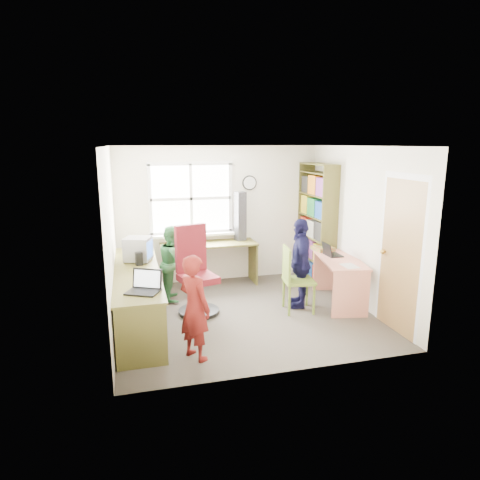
{
  "coord_description": "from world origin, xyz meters",
  "views": [
    {
      "loc": [
        -1.56,
        -5.66,
        2.44
      ],
      "look_at": [
        0.0,
        0.25,
        1.05
      ],
      "focal_mm": 32.0,
      "sensor_mm": 36.0,
      "label": 1
    }
  ],
  "objects_px": {
    "laptop_left": "(145,286)",
    "potted_plant": "(193,234)",
    "right_desk": "(340,271)",
    "cd_tower": "(240,216)",
    "bookshelf": "(316,226)",
    "person_navy": "(300,263)",
    "crt_monitor": "(138,249)",
    "person_red": "(195,307)",
    "laptop_right": "(331,253)",
    "swivel_chair": "(195,276)",
    "wooden_chair": "(294,277)",
    "person_green": "(174,263)",
    "l_desk": "(154,299)"
  },
  "relations": [
    {
      "from": "laptop_right",
      "to": "potted_plant",
      "type": "height_order",
      "value": "potted_plant"
    },
    {
      "from": "cd_tower",
      "to": "person_navy",
      "type": "bearing_deg",
      "value": -86.41
    },
    {
      "from": "bookshelf",
      "to": "person_green",
      "type": "height_order",
      "value": "bookshelf"
    },
    {
      "from": "crt_monitor",
      "to": "laptop_right",
      "type": "distance_m",
      "value": 2.96
    },
    {
      "from": "swivel_chair",
      "to": "laptop_left",
      "type": "xyz_separation_m",
      "value": [
        -0.76,
        -1.07,
        0.26
      ]
    },
    {
      "from": "laptop_right",
      "to": "l_desk",
      "type": "bearing_deg",
      "value": 100.89
    },
    {
      "from": "wooden_chair",
      "to": "laptop_right",
      "type": "height_order",
      "value": "wooden_chair"
    },
    {
      "from": "crt_monitor",
      "to": "person_red",
      "type": "relative_size",
      "value": 0.36
    },
    {
      "from": "crt_monitor",
      "to": "laptop_left",
      "type": "relative_size",
      "value": 0.97
    },
    {
      "from": "wooden_chair",
      "to": "person_navy",
      "type": "bearing_deg",
      "value": 55.18
    },
    {
      "from": "wooden_chair",
      "to": "person_green",
      "type": "xyz_separation_m",
      "value": [
        -1.65,
        0.97,
        0.06
      ]
    },
    {
      "from": "right_desk",
      "to": "cd_tower",
      "type": "bearing_deg",
      "value": 140.65
    },
    {
      "from": "person_green",
      "to": "person_navy",
      "type": "xyz_separation_m",
      "value": [
        1.81,
        -0.79,
        0.08
      ]
    },
    {
      "from": "potted_plant",
      "to": "person_red",
      "type": "bearing_deg",
      "value": -98.34
    },
    {
      "from": "swivel_chair",
      "to": "person_red",
      "type": "distance_m",
      "value": 1.41
    },
    {
      "from": "l_desk",
      "to": "bookshelf",
      "type": "height_order",
      "value": "bookshelf"
    },
    {
      "from": "swivel_chair",
      "to": "person_green",
      "type": "relative_size",
      "value": 1.08
    },
    {
      "from": "l_desk",
      "to": "right_desk",
      "type": "bearing_deg",
      "value": 6.72
    },
    {
      "from": "l_desk",
      "to": "person_red",
      "type": "height_order",
      "value": "person_red"
    },
    {
      "from": "laptop_right",
      "to": "cd_tower",
      "type": "distance_m",
      "value": 1.75
    },
    {
      "from": "wooden_chair",
      "to": "laptop_left",
      "type": "bearing_deg",
      "value": -153.92
    },
    {
      "from": "person_navy",
      "to": "person_red",
      "type": "bearing_deg",
      "value": -40.88
    },
    {
      "from": "bookshelf",
      "to": "cd_tower",
      "type": "height_order",
      "value": "bookshelf"
    },
    {
      "from": "crt_monitor",
      "to": "person_red",
      "type": "bearing_deg",
      "value": -52.22
    },
    {
      "from": "bookshelf",
      "to": "crt_monitor",
      "type": "distance_m",
      "value": 3.17
    },
    {
      "from": "swivel_chair",
      "to": "person_red",
      "type": "relative_size",
      "value": 1.04
    },
    {
      "from": "wooden_chair",
      "to": "person_navy",
      "type": "relative_size",
      "value": 0.72
    },
    {
      "from": "swivel_chair",
      "to": "person_navy",
      "type": "height_order",
      "value": "person_navy"
    },
    {
      "from": "right_desk",
      "to": "potted_plant",
      "type": "xyz_separation_m",
      "value": [
        -2.05,
        1.45,
        0.39
      ]
    },
    {
      "from": "wooden_chair",
      "to": "crt_monitor",
      "type": "relative_size",
      "value": 2.2
    },
    {
      "from": "person_navy",
      "to": "cd_tower",
      "type": "bearing_deg",
      "value": -143.93
    },
    {
      "from": "person_red",
      "to": "potted_plant",
      "type": "bearing_deg",
      "value": -41.56
    },
    {
      "from": "crt_monitor",
      "to": "laptop_left",
      "type": "distance_m",
      "value": 1.37
    },
    {
      "from": "right_desk",
      "to": "laptop_right",
      "type": "xyz_separation_m",
      "value": [
        -0.06,
        0.21,
        0.24
      ]
    },
    {
      "from": "swivel_chair",
      "to": "person_green",
      "type": "distance_m",
      "value": 0.67
    },
    {
      "from": "swivel_chair",
      "to": "person_navy",
      "type": "distance_m",
      "value": 1.58
    },
    {
      "from": "cd_tower",
      "to": "l_desk",
      "type": "bearing_deg",
      "value": -150.05
    },
    {
      "from": "l_desk",
      "to": "crt_monitor",
      "type": "distance_m",
      "value": 0.98
    },
    {
      "from": "laptop_left",
      "to": "crt_monitor",
      "type": "bearing_deg",
      "value": 117.55
    },
    {
      "from": "laptop_right",
      "to": "laptop_left",
      "type": "bearing_deg",
      "value": 109.98
    },
    {
      "from": "person_green",
      "to": "bookshelf",
      "type": "bearing_deg",
      "value": -76.52
    },
    {
      "from": "swivel_chair",
      "to": "bookshelf",
      "type": "bearing_deg",
      "value": 6.19
    },
    {
      "from": "bookshelf",
      "to": "person_green",
      "type": "xyz_separation_m",
      "value": [
        -2.57,
        -0.3,
        -0.41
      ]
    },
    {
      "from": "right_desk",
      "to": "person_navy",
      "type": "bearing_deg",
      "value": -172.34
    },
    {
      "from": "right_desk",
      "to": "wooden_chair",
      "type": "xyz_separation_m",
      "value": [
        -0.8,
        -0.13,
        0.01
      ]
    },
    {
      "from": "laptop_left",
      "to": "laptop_right",
      "type": "xyz_separation_m",
      "value": [
        2.9,
        1.06,
        -0.05
      ]
    },
    {
      "from": "bookshelf",
      "to": "potted_plant",
      "type": "bearing_deg",
      "value": 171.6
    },
    {
      "from": "laptop_left",
      "to": "potted_plant",
      "type": "distance_m",
      "value": 2.49
    },
    {
      "from": "bookshelf",
      "to": "swivel_chair",
      "type": "bearing_deg",
      "value": -158.29
    },
    {
      "from": "wooden_chair",
      "to": "laptop_left",
      "type": "distance_m",
      "value": 2.29
    }
  ]
}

